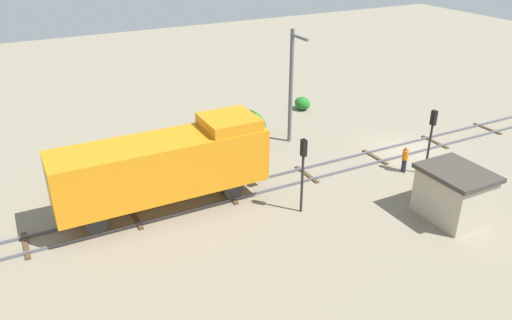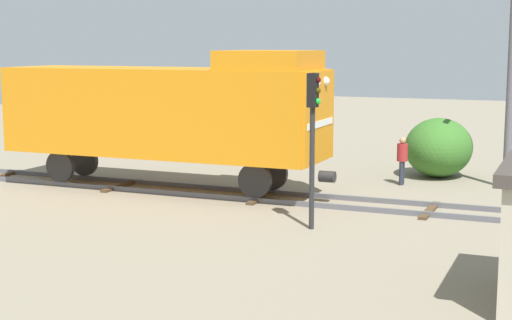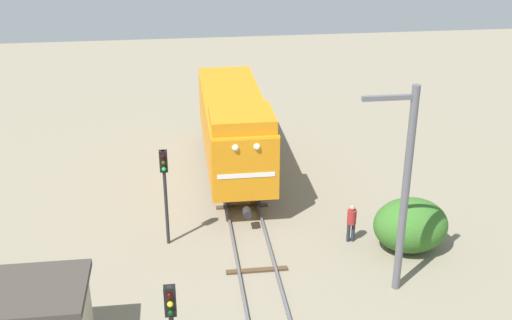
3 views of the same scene
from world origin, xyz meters
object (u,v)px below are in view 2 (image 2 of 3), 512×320
at_px(locomotive, 168,110).
at_px(catenary_mast, 512,67).
at_px(worker_by_signal, 402,157).
at_px(traffic_signal_mid, 313,122).

xyz_separation_m(locomotive, catenary_mast, (4.94, -10.56, 1.41)).
bearing_deg(worker_by_signal, traffic_signal_mid, 179.88).
height_order(locomotive, catenary_mast, catenary_mast).
xyz_separation_m(locomotive, traffic_signal_mid, (-3.40, -6.26, 0.15)).
xyz_separation_m(traffic_signal_mid, catenary_mast, (8.34, -4.30, 1.26)).
relative_size(worker_by_signal, catenary_mast, 0.22).
distance_m(traffic_signal_mid, catenary_mast, 9.47).
relative_size(traffic_signal_mid, worker_by_signal, 2.47).
distance_m(locomotive, traffic_signal_mid, 7.12).
bearing_deg(traffic_signal_mid, worker_by_signal, -6.09).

